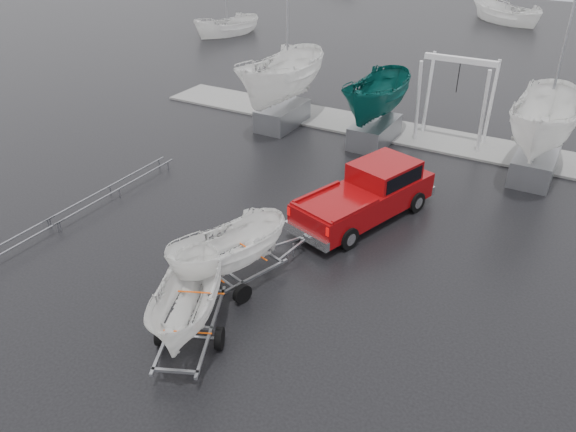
{
  "coord_description": "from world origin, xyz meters",
  "views": [
    {
      "loc": [
        6.82,
        -12.88,
        10.51
      ],
      "look_at": [
        -1.13,
        1.15,
        1.2
      ],
      "focal_mm": 35.0,
      "sensor_mm": 36.0,
      "label": 1
    }
  ],
  "objects_px": {
    "pickup_truck": "(370,192)",
    "boat_hoist": "(457,89)",
    "trailer_hitched": "(227,215)",
    "trailer_parked": "(184,264)"
  },
  "relations": [
    {
      "from": "pickup_truck",
      "to": "boat_hoist",
      "type": "xyz_separation_m",
      "value": [
        0.64,
        8.54,
        1.64
      ]
    },
    {
      "from": "pickup_truck",
      "to": "boat_hoist",
      "type": "bearing_deg",
      "value": 103.58
    },
    {
      "from": "trailer_hitched",
      "to": "pickup_truck",
      "type": "bearing_deg",
      "value": 90.0
    },
    {
      "from": "trailer_parked",
      "to": "boat_hoist",
      "type": "xyz_separation_m",
      "value": [
        2.2,
        17.16,
        0.16
      ]
    },
    {
      "from": "pickup_truck",
      "to": "boat_hoist",
      "type": "height_order",
      "value": "boat_hoist"
    },
    {
      "from": "boat_hoist",
      "to": "trailer_hitched",
      "type": "bearing_deg",
      "value": -100.1
    },
    {
      "from": "trailer_parked",
      "to": "boat_hoist",
      "type": "relative_size",
      "value": 1.12
    },
    {
      "from": "pickup_truck",
      "to": "trailer_hitched",
      "type": "bearing_deg",
      "value": -90.0
    },
    {
      "from": "pickup_truck",
      "to": "trailer_hitched",
      "type": "height_order",
      "value": "trailer_hitched"
    },
    {
      "from": "trailer_hitched",
      "to": "trailer_parked",
      "type": "bearing_deg",
      "value": -62.51
    }
  ]
}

